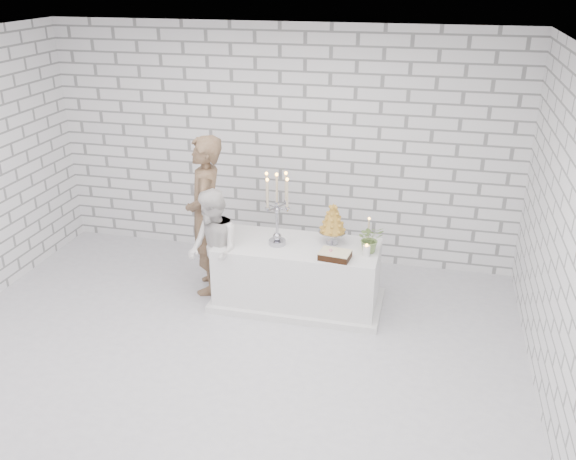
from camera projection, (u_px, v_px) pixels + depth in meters
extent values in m
cube|color=silver|center=(220.00, 356.00, 6.11)|extent=(6.00, 5.00, 0.01)
cube|color=white|center=(204.00, 46.00, 4.92)|extent=(6.00, 5.00, 0.01)
cube|color=white|center=(280.00, 145.00, 7.74)|extent=(6.00, 0.01, 3.00)
cube|color=white|center=(53.00, 389.00, 3.28)|extent=(6.00, 0.01, 3.00)
cube|color=white|center=(568.00, 251.00, 4.87)|extent=(0.01, 5.00, 3.00)
cube|color=white|center=(298.00, 275.00, 6.92)|extent=(1.80, 0.80, 0.75)
imported|color=brown|center=(206.00, 216.00, 7.04)|extent=(0.62, 0.78, 1.89)
imported|color=silver|center=(214.00, 250.00, 6.77)|extent=(0.83, 0.85, 1.39)
cube|color=black|center=(335.00, 255.00, 6.43)|extent=(0.34, 0.26, 0.08)
cylinder|color=white|center=(366.00, 251.00, 6.48)|extent=(0.09, 0.09, 0.12)
cylinder|color=#C1AE8D|center=(368.00, 233.00, 6.67)|extent=(0.07, 0.07, 0.32)
imported|color=#40743A|center=(370.00, 238.00, 6.55)|extent=(0.35, 0.33, 0.31)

